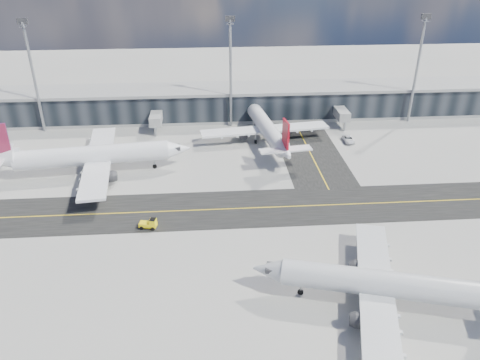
{
  "coord_description": "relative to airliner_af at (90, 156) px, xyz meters",
  "views": [
    {
      "loc": [
        -6.61,
        -72.64,
        46.42
      ],
      "look_at": [
        -0.67,
        6.22,
        5.0
      ],
      "focal_mm": 35.0,
      "sensor_mm": 36.0,
      "label": 1
    }
  ],
  "objects": [
    {
      "name": "baggage_tug",
      "position": [
        14.69,
        -22.96,
        -3.26
      ],
      "size": [
        3.3,
        2.12,
        1.92
      ],
      "rotation": [
        0.0,
        0.0,
        -1.78
      ],
      "color": "yellow",
      "rests_on": "ground"
    },
    {
      "name": "terminal_concourse",
      "position": [
        32.15,
        33.58,
        -0.14
      ],
      "size": [
        152.0,
        19.8,
        8.8
      ],
      "color": "black",
      "rests_on": "ground"
    },
    {
      "name": "ground",
      "position": [
        32.11,
        -21.36,
        -4.23
      ],
      "size": [
        300.0,
        300.0,
        0.0
      ],
      "primitive_type": "plane",
      "color": "gray",
      "rests_on": "ground"
    },
    {
      "name": "taxiway_lanes",
      "position": [
        36.02,
        -10.62,
        -4.22
      ],
      "size": [
        180.0,
        63.0,
        0.03
      ],
      "color": "black",
      "rests_on": "ground"
    },
    {
      "name": "airliner_near",
      "position": [
        49.68,
        -45.3,
        -0.53
      ],
      "size": [
        37.31,
        32.12,
        11.2
      ],
      "rotation": [
        0.0,
        0.0,
        1.3
      ],
      "color": "#BABDBF",
      "rests_on": "ground"
    },
    {
      "name": "service_van",
      "position": [
        61.15,
        13.16,
        -3.51
      ],
      "size": [
        2.46,
        5.2,
        1.43
      ],
      "primitive_type": "imported",
      "rotation": [
        0.0,
        0.0,
        -0.02
      ],
      "color": "white",
      "rests_on": "ground"
    },
    {
      "name": "floodlight_masts",
      "position": [
        32.11,
        26.64,
        11.38
      ],
      "size": [
        102.5,
        0.7,
        28.9
      ],
      "color": "gray",
      "rests_on": "ground"
    },
    {
      "name": "airliner_redtail",
      "position": [
        40.36,
        14.48,
        -0.45
      ],
      "size": [
        33.05,
        38.65,
        11.45
      ],
      "rotation": [
        0.0,
        0.0,
        0.13
      ],
      "color": "white",
      "rests_on": "ground"
    },
    {
      "name": "airliner_af",
      "position": [
        0.0,
        0.0,
        0.0
      ],
      "size": [
        43.23,
        36.93,
        12.8
      ],
      "rotation": [
        0.0,
        0.0,
        -1.46
      ],
      "color": "white",
      "rests_on": "ground"
    }
  ]
}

